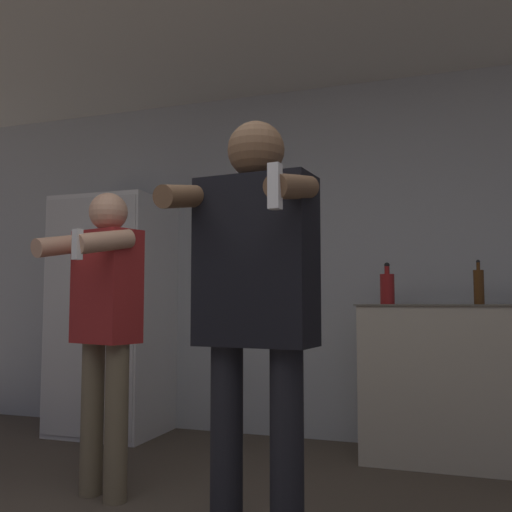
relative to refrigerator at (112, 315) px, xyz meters
name	(u,v)px	position (x,y,z in m)	size (l,w,h in m)	color
wall_back	(332,260)	(1.60, 0.34, 0.40)	(7.00, 0.06, 2.55)	#B2B7BC
refrigerator	(112,315)	(0.00, 0.00, 0.00)	(0.77, 0.66, 1.75)	white
counter	(497,384)	(2.66, 0.03, -0.40)	(1.61, 0.60, 0.96)	#BCB29E
bottle_green_wine	(387,288)	(2.04, -0.04, 0.18)	(0.09, 0.09, 0.26)	maroon
bottle_clear_vodka	(479,286)	(2.58, -0.04, 0.19)	(0.06, 0.06, 0.27)	#563314
person_woman_foreground	(255,297)	(1.75, -1.78, 0.11)	(0.51, 0.46, 1.63)	black
person_man_side	(104,312)	(0.75, -1.23, 0.04)	(0.49, 0.50, 1.53)	#75664C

